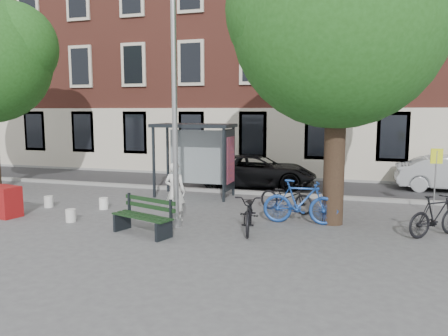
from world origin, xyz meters
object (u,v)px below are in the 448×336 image
bus_shelter (205,144)px  bench (144,218)px  lamppost (175,122)px  bike_d (436,216)px  bike_b (300,202)px  notice_sign (436,166)px  painter (175,192)px  red_stand (4,202)px  bike_c (250,212)px  bike_a (286,197)px  car_dark (257,171)px

bus_shelter → bench: bus_shelter is taller
lamppost → bike_d: lamppost is taller
bike_b → bench: bearing=117.6°
notice_sign → bench: bearing=-156.5°
bus_shelter → notice_sign: (7.44, -0.61, -0.47)m
bike_d → bench: bearing=65.6°
painter → bike_b: painter is taller
bench → red_stand: size_ratio=2.01×
lamppost → bus_shelter: 4.24m
bus_shelter → red_stand: 6.67m
notice_sign → bike_d: bearing=-105.2°
bike_c → notice_sign: bearing=24.1°
bike_a → bike_d: size_ratio=1.05×
lamppost → bike_d: size_ratio=3.52×
bike_c → bike_d: bearing=-0.1°
bike_c → notice_sign: (4.84, 3.40, 0.94)m
notice_sign → lamppost: bearing=-160.6°
bike_c → bike_b: bearing=33.2°
bike_d → red_stand: 11.82m
red_stand → bike_a: bearing=21.0°
bike_d → painter: bearing=53.8°
bus_shelter → painter: size_ratio=1.71×
bike_b → lamppost: bearing=108.2°
bus_shelter → bike_c: bus_shelter is taller
car_dark → red_stand: (-5.98, -7.09, -0.20)m
lamppost → notice_sign: bearing=27.1°
bike_b → notice_sign: 4.41m
bus_shelter → bike_a: bearing=-26.6°
bench → notice_sign: (7.32, 4.43, 1.04)m
bus_shelter → bike_d: (7.11, -3.14, -1.40)m
bike_c → notice_sign: notice_sign is taller
lamppost → bus_shelter: (-0.61, 4.11, -0.87)m
bike_d → lamppost: bearing=58.8°
lamppost → bench: size_ratio=3.37×
lamppost → bike_d: 6.95m
bench → bike_c: 2.69m
bus_shelter → bench: (0.13, -5.04, -1.51)m
bike_b → bike_c: bearing=131.2°
bus_shelter → notice_sign: size_ratio=1.44×
lamppost → car_dark: (0.75, 6.61, -2.13)m
painter → bike_b: (3.42, 0.66, -0.22)m
bike_b → red_stand: 8.55m
bike_c → notice_sign: 5.99m
painter → bike_d: size_ratio=0.96×
painter → bike_c: 2.34m
car_dark → lamppost: bearing=167.2°
bike_c → bike_d: 4.58m
bike_b → car_dark: car_dark is taller
painter → bike_a: 3.46m
bike_d → red_stand: size_ratio=1.93×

